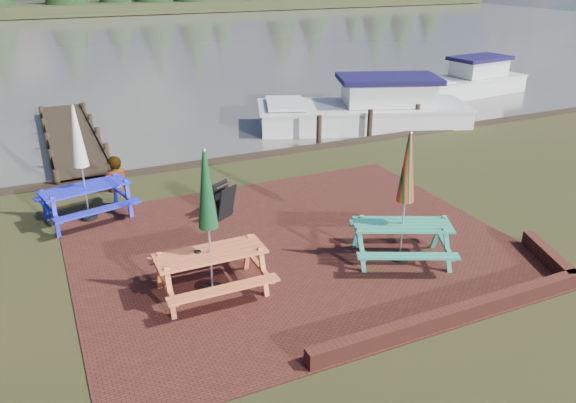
% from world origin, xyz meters
% --- Properties ---
extents(ground, '(120.00, 120.00, 0.00)m').
position_xyz_m(ground, '(0.00, 0.00, 0.00)').
color(ground, black).
rests_on(ground, ground).
extents(paving, '(9.00, 7.50, 0.02)m').
position_xyz_m(paving, '(0.00, 1.00, 0.01)').
color(paving, '#3C1913').
rests_on(paving, ground).
extents(brick_wall, '(6.21, 1.79, 0.30)m').
position_xyz_m(brick_wall, '(2.15, -2.42, 0.15)').
color(brick_wall, '#4C1E16').
rests_on(brick_wall, ground).
extents(water, '(120.00, 60.00, 0.02)m').
position_xyz_m(water, '(0.00, 37.00, 0.00)').
color(water, '#434139').
rests_on(water, ground).
extents(picnic_table_teal, '(2.47, 2.36, 2.67)m').
position_xyz_m(picnic_table_teal, '(1.71, -0.41, 0.94)').
color(picnic_table_teal, '#2C8F73').
rests_on(picnic_table_teal, ground).
extents(picnic_table_red, '(1.97, 1.76, 2.72)m').
position_xyz_m(picnic_table_red, '(-2.13, 0.01, 0.96)').
color(picnic_table_red, '#D76737').
rests_on(picnic_table_red, ground).
extents(picnic_table_blue, '(2.29, 2.12, 2.71)m').
position_xyz_m(picnic_table_blue, '(-3.78, 4.29, 0.95)').
color(picnic_table_blue, '#1B1FCB').
rests_on(picnic_table_blue, ground).
extents(chalkboard, '(0.55, 0.73, 0.84)m').
position_xyz_m(chalkboard, '(-0.85, 3.00, 0.44)').
color(chalkboard, black).
rests_on(chalkboard, ground).
extents(jetty, '(1.76, 9.08, 1.00)m').
position_xyz_m(jetty, '(-3.50, 11.28, 0.11)').
color(jetty, black).
rests_on(jetty, ground).
extents(boat_near, '(8.22, 5.20, 2.10)m').
position_xyz_m(boat_near, '(6.80, 8.94, 0.43)').
color(boat_near, beige).
rests_on(boat_near, ground).
extents(boat_far, '(6.22, 2.81, 1.88)m').
position_xyz_m(boat_far, '(14.28, 11.90, 0.36)').
color(boat_far, beige).
rests_on(boat_far, ground).
extents(person, '(0.77, 0.58, 1.91)m').
position_xyz_m(person, '(-2.91, 5.83, 0.96)').
color(person, gray).
rests_on(person, ground).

